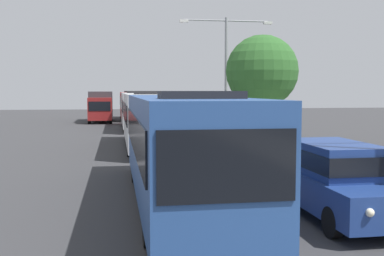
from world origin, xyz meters
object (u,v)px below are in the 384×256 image
box_truck_oncoming (101,105)px  bus_lead (179,144)px  white_suv (335,177)px  streetlamp_mid (226,64)px  bus_fourth_in_line (132,104)px  bus_second_in_line (148,118)px  roadside_tree (262,71)px  bus_middle (137,109)px

box_truck_oncoming → bus_lead: bearing=-84.9°
white_suv → box_truck_oncoming: box_truck_oncoming is taller
box_truck_oncoming → streetlamp_mid: (8.70, -19.69, 3.28)m
bus_fourth_in_line → white_suv: bearing=-85.0°
white_suv → streetlamp_mid: (1.70, 19.19, 3.95)m
bus_lead → white_suv: bus_lead is taller
bus_lead → bus_fourth_in_line: bearing=90.0°
bus_second_in_line → roadside_tree: 7.40m
streetlamp_mid → bus_fourth_in_line: bearing=103.0°
roadside_tree → streetlamp_mid: bearing=115.4°
white_suv → box_truck_oncoming: (-7.00, 38.88, 0.68)m
bus_lead → bus_second_in_line: same height
bus_lead → bus_fourth_in_line: same height
bus_fourth_in_line → box_truck_oncoming: bearing=-132.1°
bus_middle → white_suv: 29.53m
bus_fourth_in_line → box_truck_oncoming: bus_fourth_in_line is taller
bus_lead → streetlamp_mid: size_ratio=1.52×
white_suv → roadside_tree: (3.16, 16.10, 3.34)m
bus_second_in_line → streetlamp_mid: 7.35m
white_suv → box_truck_oncoming: 39.51m
white_suv → bus_lead: bearing=149.8°
white_suv → bus_middle: bearing=97.2°
bus_lead → roadside_tree: 15.78m
bus_second_in_line → bus_fourth_in_line: same height
bus_fourth_in_line → roadside_tree: bearing=-75.5°
bus_second_in_line → streetlamp_mid: streetlamp_mid is taller
white_suv → box_truck_oncoming: size_ratio=0.64×
box_truck_oncoming → roadside_tree: roadside_tree is taller
bus_middle → white_suv: (3.70, -29.29, -0.66)m
white_suv → roadside_tree: size_ratio=0.79×
streetlamp_mid → bus_lead: bearing=-107.6°
bus_second_in_line → streetlamp_mid: bearing=34.7°
white_suv → roadside_tree: bearing=78.9°
roadside_tree → bus_lead: bearing=-116.2°
bus_second_in_line → bus_fourth_in_line: bearing=90.0°
bus_fourth_in_line → roadside_tree: 27.44m
bus_middle → roadside_tree: (6.86, -13.19, 2.68)m
bus_second_in_line → roadside_tree: size_ratio=1.78×
box_truck_oncoming → bus_second_in_line: bearing=-82.0°
bus_lead → roadside_tree: bearing=63.8°
streetlamp_mid → box_truck_oncoming: bearing=113.8°
bus_fourth_in_line → roadside_tree: (6.86, -26.44, 2.69)m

